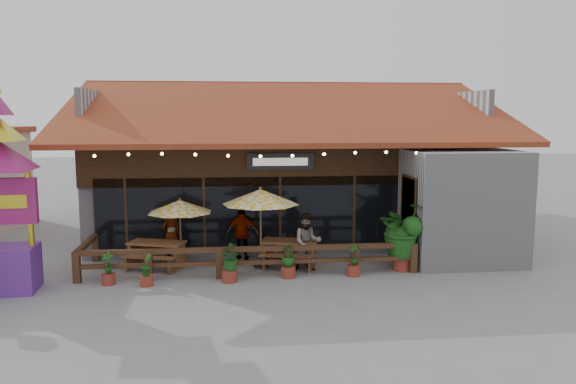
{
  "coord_description": "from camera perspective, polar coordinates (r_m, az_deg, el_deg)",
  "views": [
    {
      "loc": [
        -2.24,
        -16.44,
        4.69
      ],
      "look_at": [
        -0.28,
        1.5,
        2.23
      ],
      "focal_mm": 35.0,
      "sensor_mm": 36.0,
      "label": 1
    }
  ],
  "objects": [
    {
      "name": "umbrella_right",
      "position": [
        17.21,
        -2.8,
        -0.53
      ],
      "size": [
        2.83,
        2.83,
        2.54
      ],
      "color": "brown",
      "rests_on": "ground"
    },
    {
      "name": "diner_c",
      "position": [
        18.45,
        -4.65,
        -4.18
      ],
      "size": [
        1.1,
        0.63,
        1.77
      ],
      "primitive_type": "imported",
      "rotation": [
        0.0,
        0.0,
        2.94
      ],
      "color": "#3A2612",
      "rests_on": "ground"
    },
    {
      "name": "diner_b",
      "position": [
        17.11,
        1.98,
        -5.09
      ],
      "size": [
        0.88,
        0.69,
        1.77
      ],
      "primitive_type": "imported",
      "rotation": [
        0.0,
        0.0,
        -0.02
      ],
      "color": "#3A2612",
      "rests_on": "ground"
    },
    {
      "name": "planter_d",
      "position": [
        16.44,
        0.03,
        -7.02
      ],
      "size": [
        0.55,
        0.55,
        1.03
      ],
      "color": "maroon",
      "rests_on": "ground"
    },
    {
      "name": "umbrella_left",
      "position": [
        17.72,
        -10.93,
        -1.47
      ],
      "size": [
        2.67,
        2.67,
        2.17
      ],
      "color": "brown",
      "rests_on": "ground"
    },
    {
      "name": "diner_a",
      "position": [
        18.59,
        -11.77,
        -4.21
      ],
      "size": [
        0.77,
        0.74,
        1.78
      ],
      "primitive_type": "imported",
      "rotation": [
        0.0,
        0.0,
        3.81
      ],
      "color": "#3A2612",
      "rests_on": "ground"
    },
    {
      "name": "planter_a",
      "position": [
        16.6,
        -17.8,
        -7.63
      ],
      "size": [
        0.38,
        0.38,
        0.93
      ],
      "color": "maroon",
      "rests_on": "ground"
    },
    {
      "name": "picnic_table_left",
      "position": [
        17.95,
        -13.18,
        -5.78
      ],
      "size": [
        2.08,
        1.93,
        0.82
      ],
      "color": "brown",
      "rests_on": "ground"
    },
    {
      "name": "planter_b",
      "position": [
        16.16,
        -14.19,
        -7.85
      ],
      "size": [
        0.37,
        0.37,
        0.9
      ],
      "color": "maroon",
      "rests_on": "ground"
    },
    {
      "name": "patio_railing",
      "position": [
        16.67,
        -6.14,
        -6.44
      ],
      "size": [
        10.0,
        2.6,
        0.92
      ],
      "color": "#4B2E1A",
      "rests_on": "ground"
    },
    {
      "name": "ground",
      "position": [
        17.24,
        1.47,
        -8.04
      ],
      "size": [
        100.0,
        100.0,
        0.0
      ],
      "primitive_type": "plane",
      "color": "gray",
      "rests_on": "ground"
    },
    {
      "name": "planter_c",
      "position": [
        16.07,
        -6.0,
        -7.02
      ],
      "size": [
        0.84,
        0.86,
        1.07
      ],
      "color": "maroon",
      "rests_on": "ground"
    },
    {
      "name": "picnic_table_right",
      "position": [
        17.66,
        0.17,
        -5.78
      ],
      "size": [
        2.04,
        1.87,
        0.83
      ],
      "color": "brown",
      "rests_on": "ground"
    },
    {
      "name": "restaurant_building",
      "position": [
        23.31,
        -0.05,
        1.63
      ],
      "size": [
        15.5,
        14.73,
        6.09
      ],
      "color": "#B6B6BB",
      "rests_on": "ground"
    },
    {
      "name": "planter_e",
      "position": [
        16.74,
        6.67,
        -7.11
      ],
      "size": [
        0.4,
        0.4,
        0.97
      ],
      "color": "maroon",
      "rests_on": "ground"
    },
    {
      "name": "tropical_plant",
      "position": [
        17.43,
        11.54,
        -3.86
      ],
      "size": [
        1.92,
        1.8,
        2.15
      ],
      "color": "maroon",
      "rests_on": "ground"
    }
  ]
}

